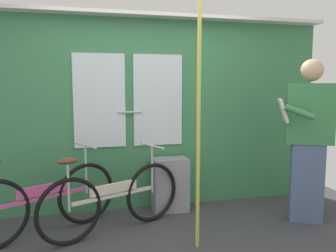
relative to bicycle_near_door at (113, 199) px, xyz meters
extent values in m
cube|color=#387A4C|center=(0.46, 0.69, 0.80)|extent=(4.57, 0.08, 2.31)
cube|color=silver|center=(-0.09, 0.64, 0.98)|extent=(0.60, 0.02, 1.10)
cube|color=silver|center=(0.61, 0.64, 0.98)|extent=(0.60, 0.02, 1.10)
cylinder|color=#B2B2B7|center=(0.26, 0.62, 0.84)|extent=(0.28, 0.02, 0.02)
cube|color=silver|center=(0.46, 0.59, 1.97)|extent=(4.57, 0.28, 0.04)
torus|color=black|center=(0.45, 0.19, -0.03)|extent=(0.62, 0.30, 0.66)
torus|color=black|center=(-0.43, -0.19, -0.03)|extent=(0.62, 0.30, 0.66)
cube|color=beige|center=(0.01, 0.00, 0.03)|extent=(0.85, 0.39, 0.03)
cube|color=beige|center=(0.01, 0.00, 0.11)|extent=(0.49, 0.24, 0.10)
cylinder|color=#B7B7BC|center=(-0.43, -0.19, 0.22)|extent=(0.02, 0.02, 0.49)
ellipsoid|color=brown|center=(-0.43, -0.19, 0.46)|extent=(0.22, 0.16, 0.06)
cylinder|color=#B7B7BC|center=(0.45, 0.19, 0.24)|extent=(0.02, 0.02, 0.53)
cylinder|color=#B7B7BC|center=(0.45, 0.19, 0.50)|extent=(0.20, 0.41, 0.02)
torus|color=black|center=(-0.26, 0.32, -0.02)|extent=(0.61, 0.36, 0.68)
cube|color=#D14C93|center=(-0.68, 0.09, 0.04)|extent=(0.81, 0.46, 0.03)
cube|color=#D14C93|center=(-0.68, 0.09, 0.12)|extent=(0.47, 0.28, 0.10)
cylinder|color=#B7B7BC|center=(-0.26, 0.32, 0.25)|extent=(0.02, 0.02, 0.54)
cylinder|color=#B7B7BC|center=(-0.26, 0.32, 0.52)|extent=(0.23, 0.40, 0.02)
cube|color=slate|center=(2.13, -0.21, 0.08)|extent=(0.39, 0.32, 0.88)
cube|color=#387F47|center=(2.13, -0.21, 0.86)|extent=(0.53, 0.41, 0.66)
sphere|color=tan|center=(2.13, -0.21, 1.33)|extent=(0.24, 0.24, 0.24)
cube|color=silver|center=(1.88, -0.08, 0.89)|extent=(0.25, 0.35, 0.26)
cylinder|color=#387F47|center=(1.90, -0.34, 0.89)|extent=(0.30, 0.20, 0.17)
cylinder|color=#387F47|center=(2.11, 0.06, 0.89)|extent=(0.30, 0.20, 0.17)
cube|color=gray|center=(0.73, 0.47, -0.03)|extent=(0.42, 0.28, 0.65)
cylinder|color=#C6C14C|center=(0.74, -0.51, 0.80)|extent=(0.04, 0.04, 2.31)
camera|label=1|loc=(-0.28, -3.47, 1.17)|focal=36.88mm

